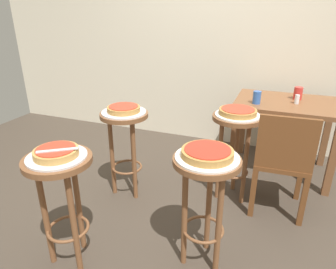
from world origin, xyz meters
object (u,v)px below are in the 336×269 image
(serving_plate_middle, at_px, (207,157))
(cup_near_edge, at_px, (257,97))
(stool_foreground, at_px, (62,187))
(condiment_shaker, at_px, (297,99))
(pizza_rear, at_px, (238,111))
(pizza_server_knife, at_px, (57,150))
(pizza_leftside, at_px, (124,109))
(stool_rear, at_px, (235,138))
(serving_plate_rear, at_px, (238,115))
(cup_far_edge, at_px, (298,93))
(stool_leftside, at_px, (125,135))
(pizza_foreground, at_px, (56,152))
(pizza_middle, at_px, (207,153))
(wooden_chair, at_px, (282,160))
(dining_table, at_px, (286,114))
(serving_plate_leftside, at_px, (124,112))
(serving_plate_foreground, at_px, (57,157))

(serving_plate_middle, distance_m, cup_near_edge, 1.26)
(stool_foreground, height_order, condiment_shaker, condiment_shaker)
(serving_plate_middle, relative_size, pizza_rear, 1.25)
(pizza_rear, height_order, cup_near_edge, cup_near_edge)
(serving_plate_middle, xyz_separation_m, pizza_server_knife, (-0.76, -0.32, 0.06))
(pizza_leftside, bearing_deg, stool_rear, 16.73)
(pizza_leftside, distance_m, serving_plate_rear, 0.91)
(stool_foreground, xyz_separation_m, pizza_server_knife, (0.03, -0.02, 0.26))
(pizza_server_knife, bearing_deg, cup_far_edge, 21.05)
(serving_plate_rear, bearing_deg, stool_leftside, -163.27)
(pizza_foreground, bearing_deg, pizza_middle, 20.67)
(cup_far_edge, xyz_separation_m, condiment_shaker, (-0.01, -0.16, -0.02))
(stool_rear, distance_m, wooden_chair, 0.39)
(dining_table, bearing_deg, condiment_shaker, -34.57)
(stool_foreground, distance_m, serving_plate_rear, 1.40)
(serving_plate_middle, xyz_separation_m, condiment_shaker, (0.48, 1.38, 0.02))
(wooden_chair, bearing_deg, pizza_rear, 166.40)
(pizza_leftside, relative_size, cup_near_edge, 2.30)
(pizza_leftside, bearing_deg, pizza_rear, 16.73)
(stool_leftside, bearing_deg, stool_rear, 16.73)
(serving_plate_middle, bearing_deg, pizza_rear, 87.10)
(serving_plate_rear, height_order, dining_table, serving_plate_rear)
(serving_plate_rear, bearing_deg, condiment_shaker, 52.70)
(stool_leftside, xyz_separation_m, serving_plate_leftside, (0.00, 0.00, 0.20))
(condiment_shaker, bearing_deg, serving_plate_middle, -109.14)
(serving_plate_leftside, xyz_separation_m, pizza_server_knife, (0.07, -0.86, 0.06))
(stool_foreground, distance_m, pizza_foreground, 0.23)
(stool_foreground, height_order, pizza_middle, pizza_middle)
(stool_leftside, relative_size, wooden_chair, 0.88)
(stool_foreground, relative_size, pizza_leftside, 2.82)
(condiment_shaker, bearing_deg, cup_far_edge, 87.25)
(stool_leftside, xyz_separation_m, wooden_chair, (1.24, 0.17, -0.08))
(stool_leftside, bearing_deg, pizza_leftside, 0.00)
(cup_near_edge, relative_size, cup_far_edge, 0.98)
(serving_plate_foreground, bearing_deg, cup_far_edge, 55.13)
(stool_rear, xyz_separation_m, condiment_shaker, (0.44, 0.57, 0.22))
(stool_foreground, height_order, pizza_server_knife, pizza_server_knife)
(stool_rear, relative_size, dining_table, 0.80)
(pizza_server_knife, bearing_deg, pizza_rear, 19.39)
(pizza_foreground, distance_m, pizza_server_knife, 0.04)
(stool_leftside, distance_m, serving_plate_rear, 0.93)
(pizza_foreground, height_order, serving_plate_middle, pizza_foreground)
(serving_plate_middle, distance_m, condiment_shaker, 1.46)
(pizza_middle, xyz_separation_m, wooden_chair, (0.42, 0.71, -0.31))
(serving_plate_foreground, height_order, condiment_shaker, condiment_shaker)
(pizza_foreground, height_order, pizza_leftside, same)
(stool_foreground, height_order, cup_near_edge, cup_near_edge)
(serving_plate_rear, bearing_deg, pizza_foreground, -127.10)
(pizza_middle, xyz_separation_m, stool_rear, (0.04, 0.80, -0.23))
(pizza_leftside, bearing_deg, stool_leftside, 0.00)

